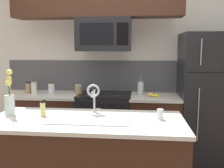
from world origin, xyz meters
TOP-DOWN VIEW (x-y plane):
  - rear_partition at (0.30, 1.28)m, footprint 5.20×0.10m
  - splash_band at (0.00, 1.22)m, footprint 3.17×0.01m
  - back_counter_left at (-0.81, 0.90)m, footprint 0.90×0.65m
  - back_counter_right at (0.72, 0.90)m, footprint 0.71×0.65m
  - stove_range at (0.00, 0.90)m, footprint 0.76×0.64m
  - microwave at (0.00, 0.88)m, footprint 0.74×0.40m
  - refrigerator at (1.50, 0.92)m, footprint 0.89×0.74m
  - storage_jar_tall at (-1.15, 0.92)m, footprint 0.09×0.09m
  - storage_jar_medium at (-1.04, 0.87)m, footprint 0.08×0.08m
  - storage_jar_short at (-0.79, 0.92)m, footprint 0.09×0.09m
  - storage_jar_squat at (-0.39, 0.94)m, footprint 0.11×0.11m
  - banana_bunch at (0.70, 0.84)m, footprint 0.19×0.12m
  - french_press at (0.52, 0.96)m, footprint 0.09×0.09m
  - island_counter at (-0.02, -0.35)m, footprint 1.86×0.80m
  - kitchen_sink at (0.03, -0.35)m, footprint 0.76×0.42m
  - sink_faucet at (0.03, -0.14)m, footprint 0.14×0.14m
  - dish_soap_bottle at (-0.45, -0.29)m, footprint 0.06×0.05m
  - spare_glass at (0.68, -0.30)m, footprint 0.06×0.06m
  - flower_vase at (-0.80, -0.28)m, footprint 0.11×0.10m

SIDE VIEW (x-z plane):
  - island_counter at x=-0.02m, z-range 0.00..0.91m
  - back_counter_left at x=-0.81m, z-range 0.00..0.91m
  - back_counter_right at x=0.72m, z-range 0.00..0.91m
  - stove_range at x=0.00m, z-range 0.00..0.93m
  - kitchen_sink at x=0.03m, z-range 0.76..0.92m
  - refrigerator at x=1.50m, z-range 0.00..1.78m
  - banana_bunch at x=0.70m, z-range 0.89..0.97m
  - spare_glass at x=0.68m, z-range 0.91..1.01m
  - dish_soap_bottle at x=-0.45m, z-range 0.90..1.06m
  - storage_jar_squat at x=-0.39m, z-range 0.91..1.05m
  - storage_jar_tall at x=-1.15m, z-range 0.91..1.08m
  - storage_jar_short at x=-0.79m, z-range 0.91..1.08m
  - storage_jar_medium at x=-1.04m, z-range 0.91..1.08m
  - french_press at x=0.52m, z-range 0.88..1.14m
  - flower_vase at x=-0.80m, z-range 0.82..1.28m
  - sink_faucet at x=0.03m, z-range 0.95..1.26m
  - splash_band at x=0.00m, z-range 0.91..1.39m
  - rear_partition at x=0.30m, z-range 0.00..2.60m
  - microwave at x=0.00m, z-range 1.53..1.99m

